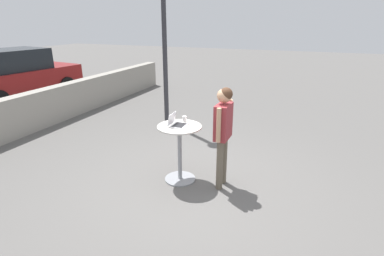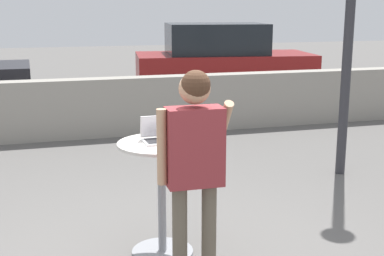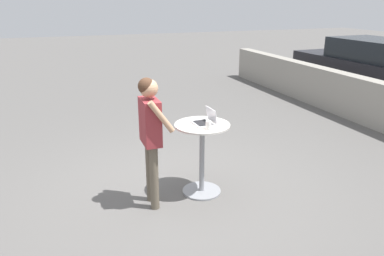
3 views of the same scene
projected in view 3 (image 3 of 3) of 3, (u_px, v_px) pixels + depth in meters
name	position (u px, v px, depth m)	size (l,w,h in m)	color
ground_plane	(176.00, 192.00, 5.24)	(50.00, 50.00, 0.00)	#5B5956
cafe_table	(202.00, 151.00, 5.06)	(0.74, 0.74, 1.00)	gray
laptop	(205.00, 121.00, 4.94)	(0.30, 0.28, 0.21)	silver
coffee_mug	(209.00, 125.00, 4.73)	(0.11, 0.07, 0.11)	white
standing_person	(150.00, 127.00, 4.60)	(0.55, 0.37, 1.69)	brown
parked_car_further_down	(372.00, 68.00, 10.05)	(4.61, 1.92, 1.58)	black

